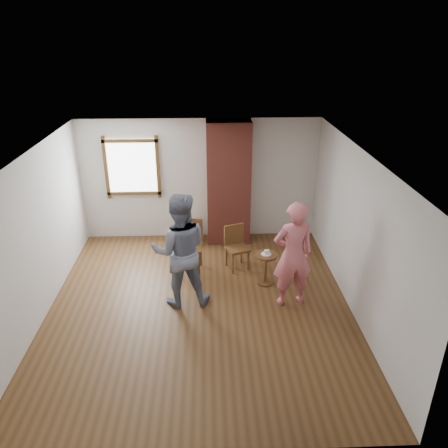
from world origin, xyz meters
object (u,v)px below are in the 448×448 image
at_px(dining_chair_right, 236,244).
at_px(person_pink, 293,255).
at_px(side_table, 266,264).
at_px(dining_chair_left, 190,242).
at_px(man, 180,251).
at_px(stoneware_crock, 192,232).

height_order(dining_chair_right, person_pink, person_pink).
distance_m(side_table, person_pink, 0.88).
xyz_separation_m(dining_chair_left, side_table, (1.37, -0.60, -0.16)).
height_order(man, person_pink, man).
distance_m(dining_chair_left, person_pink, 2.13).
height_order(stoneware_crock, man, man).
distance_m(man, person_pink, 1.83).
distance_m(dining_chair_left, side_table, 1.50).
bearing_deg(side_table, man, -160.87).
relative_size(stoneware_crock, man, 0.23).
height_order(side_table, man, man).
xyz_separation_m(dining_chair_right, man, (-0.99, -1.15, 0.50)).
bearing_deg(man, person_pink, 172.27).
distance_m(stoneware_crock, dining_chair_left, 1.16).
height_order(dining_chair_left, side_table, dining_chair_left).
relative_size(man, person_pink, 1.07).
distance_m(dining_chair_left, dining_chair_right, 0.88).
bearing_deg(side_table, person_pink, -61.26).
distance_m(dining_chair_left, man, 1.20).
distance_m(dining_chair_right, side_table, 0.81).
xyz_separation_m(dining_chair_right, person_pink, (0.83, -1.26, 0.44)).
xyz_separation_m(stoneware_crock, person_pink, (1.72, -2.34, 0.69)).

